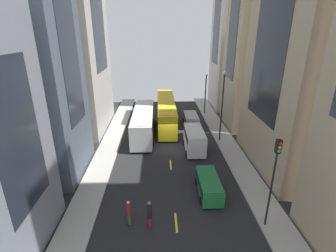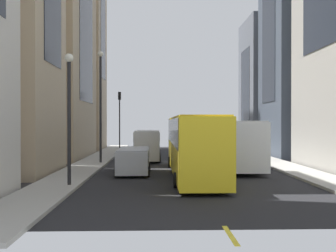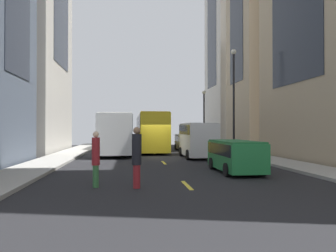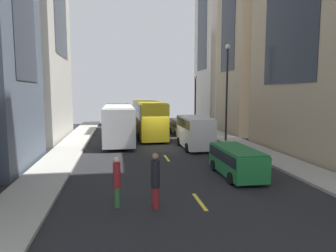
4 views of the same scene
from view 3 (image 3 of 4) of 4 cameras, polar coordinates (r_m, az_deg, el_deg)
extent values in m
plane|color=black|center=(25.01, -1.73, -5.46)|extent=(40.86, 40.86, 0.00)
cube|color=#9E9B93|center=(25.42, -18.18, -5.19)|extent=(2.47, 44.00, 0.15)
cube|color=#9E9B93|center=(26.61, 13.96, -4.99)|extent=(2.47, 44.00, 0.15)
cube|color=yellow|center=(12.60, 3.31, -10.27)|extent=(0.16, 2.00, 0.01)
cube|color=yellow|center=(20.85, -0.73, -6.42)|extent=(0.16, 2.00, 0.01)
cube|color=yellow|center=(29.19, -2.45, -4.76)|extent=(0.16, 2.00, 0.01)
cube|color=yellow|center=(37.55, -3.40, -3.83)|extent=(0.16, 2.00, 0.01)
cube|color=yellow|center=(45.93, -4.00, -3.24)|extent=(0.16, 2.00, 0.01)
cube|color=tan|center=(38.09, 19.34, 19.64)|extent=(9.88, 7.18, 30.56)
cube|color=#1E232D|center=(38.09, 19.34, 19.64)|extent=(9.98, 3.95, 16.81)
cube|color=beige|center=(46.88, 11.67, 18.11)|extent=(6.47, 8.29, 34.30)
cube|color=#1E232D|center=(46.88, 11.67, 18.11)|extent=(6.54, 4.56, 18.86)
cube|color=silver|center=(28.80, -8.85, -1.28)|extent=(2.55, 11.45, 3.00)
cube|color=black|center=(28.80, -8.85, 0.41)|extent=(2.60, 10.53, 1.20)
cube|color=beige|center=(28.82, -8.84, 1.78)|extent=(2.45, 10.99, 0.08)
cylinder|color=black|center=(32.45, -10.69, -3.45)|extent=(0.46, 1.00, 1.00)
cylinder|color=black|center=(32.37, -6.54, -3.47)|extent=(0.46, 1.00, 1.00)
cylinder|color=black|center=(25.38, -11.81, -4.25)|extent=(0.46, 1.00, 1.00)
cylinder|color=black|center=(25.28, -6.49, -4.27)|extent=(0.46, 1.00, 1.00)
cube|color=yellow|center=(33.20, -3.11, -1.05)|extent=(2.45, 14.30, 3.30)
cube|color=black|center=(33.20, -3.11, 0.43)|extent=(2.50, 13.16, 1.48)
cube|color=gold|center=(33.23, -3.11, 1.86)|extent=(2.35, 13.73, 0.08)
cylinder|color=black|center=(37.62, -5.25, -3.25)|extent=(0.44, 0.76, 0.76)
cylinder|color=black|center=(37.74, -1.83, -3.24)|extent=(0.44, 0.76, 0.76)
cylinder|color=black|center=(28.77, -4.81, -4.07)|extent=(0.44, 0.76, 0.76)
cylinder|color=black|center=(28.93, -0.33, -4.05)|extent=(0.44, 0.76, 0.76)
cube|color=white|center=(24.45, 5.21, -2.41)|extent=(2.05, 5.02, 2.30)
cube|color=black|center=(24.43, 5.21, -0.64)|extent=(2.09, 4.61, 0.69)
cube|color=silver|center=(24.44, 5.21, 0.38)|extent=(1.97, 4.81, 0.08)
cylinder|color=black|center=(25.85, 2.44, -4.51)|extent=(0.37, 0.72, 0.72)
cylinder|color=black|center=(26.22, 6.53, -4.45)|extent=(0.37, 0.72, 0.72)
cylinder|color=black|center=(22.80, 3.69, -5.03)|extent=(0.37, 0.72, 0.72)
cylinder|color=black|center=(23.21, 8.29, -4.95)|extent=(0.37, 0.72, 0.72)
cube|color=#1E7238|center=(16.48, 11.63, -5.09)|extent=(1.70, 4.35, 1.32)
cube|color=black|center=(16.46, 11.63, -3.94)|extent=(1.74, 4.00, 0.55)
cube|color=#1A612F|center=(16.44, 11.62, -2.66)|extent=(1.64, 4.17, 0.08)
cylinder|color=black|center=(17.60, 7.80, -6.50)|extent=(0.31, 0.62, 0.62)
cylinder|color=black|center=(18.05, 12.66, -6.34)|extent=(0.31, 0.62, 0.62)
cylinder|color=black|center=(15.02, 10.40, -7.52)|extent=(0.31, 0.62, 0.62)
cylinder|color=black|center=(15.55, 15.98, -7.27)|extent=(0.31, 0.62, 0.62)
cube|color=#B7BABF|center=(32.80, 3.35, -2.81)|extent=(1.90, 4.40, 1.37)
cube|color=black|center=(32.79, 3.35, -2.21)|extent=(1.93, 4.05, 0.57)
cube|color=#9C9EA2|center=(32.78, 3.35, -1.55)|extent=(1.82, 4.23, 0.08)
cylinder|color=black|center=(34.03, 1.50, -3.65)|extent=(0.34, 0.62, 0.62)
cylinder|color=black|center=(34.32, 4.38, -3.62)|extent=(0.34, 0.62, 0.62)
cylinder|color=black|center=(31.34, 2.21, -3.91)|extent=(0.34, 0.62, 0.62)
cylinder|color=black|center=(31.65, 5.34, -3.88)|extent=(0.34, 0.62, 0.62)
cylinder|color=#336B38|center=(12.36, -12.49, -8.55)|extent=(0.22, 0.22, 0.82)
cylinder|color=maroon|center=(12.27, -12.48, -4.33)|extent=(0.29, 0.29, 1.01)
sphere|color=beige|center=(12.24, -12.47, -1.45)|extent=(0.22, 0.22, 0.22)
cylinder|color=maroon|center=(11.98, -5.49, -8.76)|extent=(0.26, 0.26, 0.84)
cylinder|color=black|center=(11.88, -5.48, -4.08)|extent=(0.35, 0.35, 1.11)
sphere|color=#8C6647|center=(11.86, -5.48, -0.78)|extent=(0.25, 0.25, 0.25)
cylinder|color=black|center=(27.83, 11.39, 3.87)|extent=(0.18, 0.18, 8.27)
sphere|color=silver|center=(28.49, 11.37, 12.55)|extent=(0.44, 0.44, 0.44)
cylinder|color=black|center=(38.35, 6.29, 1.03)|extent=(0.18, 0.18, 6.13)
sphere|color=silver|center=(38.58, 6.29, 5.85)|extent=(0.44, 0.44, 0.44)
camera|label=1|loc=(11.39, 148.17, 77.76)|focal=26.75mm
camera|label=2|loc=(57.07, -2.39, 0.51)|focal=41.74mm
camera|label=4|loc=(2.76, -67.10, 61.20)|focal=31.79mm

